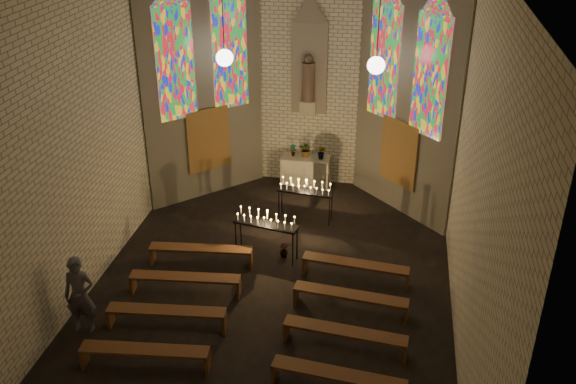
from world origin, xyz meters
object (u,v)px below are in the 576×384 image
object	(u,v)px
votive_stand_left	(266,221)
votive_stand_right	(305,189)
altar	(305,173)
aisle_flower_pot	(284,250)
visitor	(80,295)

from	to	relation	value
votive_stand_left	votive_stand_right	world-z (taller)	votive_stand_left
altar	votive_stand_right	bearing A→B (deg)	-81.38
votive_stand_left	votive_stand_right	bearing A→B (deg)	82.16
aisle_flower_pot	altar	bearing A→B (deg)	90.66
altar	aisle_flower_pot	distance (m)	3.74
aisle_flower_pot	visitor	world-z (taller)	visitor
altar	votive_stand_right	world-z (taller)	votive_stand_right
aisle_flower_pot	votive_stand_left	world-z (taller)	votive_stand_left
altar	votive_stand_left	bearing A→B (deg)	-95.62
altar	votive_stand_left	size ratio (longest dim) A/B	0.86
aisle_flower_pot	votive_stand_left	distance (m)	0.92
altar	votive_stand_left	xyz separation A→B (m)	(-0.37, -3.80, 0.49)
votive_stand_right	visitor	xyz separation A→B (m)	(-3.78, -5.28, -0.08)
altar	aisle_flower_pot	bearing A→B (deg)	-89.34
visitor	altar	bearing A→B (deg)	55.50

